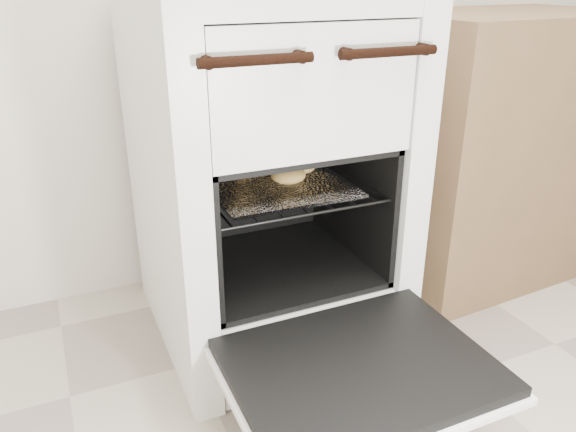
% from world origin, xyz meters
% --- Properties ---
extents(stove, '(0.64, 0.72, 0.99)m').
position_xyz_m(stove, '(-0.07, 1.14, 0.48)').
color(stove, silver).
rests_on(stove, ground).
extents(oven_door, '(0.58, 0.45, 0.04)m').
position_xyz_m(oven_door, '(-0.07, 0.60, 0.21)').
color(oven_door, black).
rests_on(oven_door, stove).
extents(oven_rack, '(0.47, 0.45, 0.01)m').
position_xyz_m(oven_rack, '(-0.07, 1.07, 0.48)').
color(oven_rack, black).
rests_on(oven_rack, stove).
extents(foil_sheet, '(0.36, 0.32, 0.01)m').
position_xyz_m(foil_sheet, '(-0.07, 1.05, 0.49)').
color(foil_sheet, white).
rests_on(foil_sheet, oven_rack).
extents(baked_rolls, '(0.26, 0.24, 0.05)m').
position_xyz_m(baked_rolls, '(-0.07, 1.12, 0.52)').
color(baked_rolls, tan).
rests_on(baked_rolls, foil_sheet).
extents(counter, '(0.93, 0.65, 0.90)m').
position_xyz_m(counter, '(0.85, 1.24, 0.45)').
color(counter, brown).
rests_on(counter, ground).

